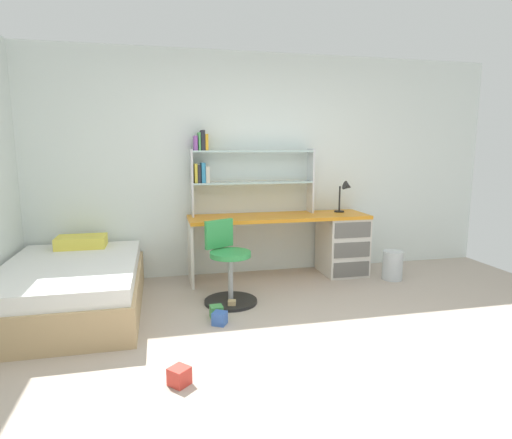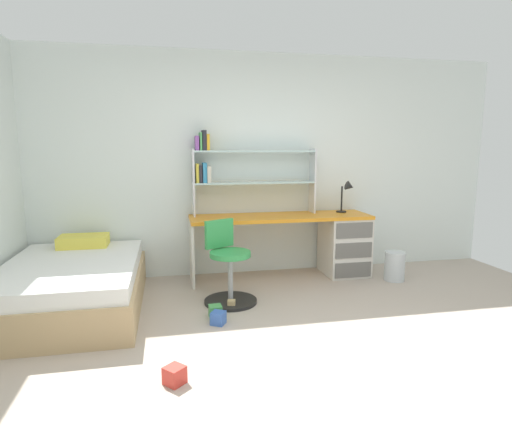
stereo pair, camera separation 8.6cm
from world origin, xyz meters
TOP-DOWN VIEW (x-y plane):
  - ground_plane at (0.00, 0.00)m, footprint 6.13×5.63m
  - room_shell at (-1.24, 1.22)m, footprint 6.13×5.63m
  - desk at (0.81, 2.01)m, footprint 2.09×0.57m
  - bookshelf_hutch at (-0.24, 2.18)m, footprint 1.44×0.22m
  - desk_lamp at (1.09, 2.06)m, footprint 0.20×0.16m
  - swivel_chair at (-0.47, 1.31)m, footprint 0.52×0.52m
  - bed_platform at (-1.93, 1.40)m, footprint 1.23×1.82m
  - waste_bin at (1.51, 1.62)m, footprint 0.23×0.23m
  - toy_block_green_0 at (-0.64, 0.95)m, footprint 0.12×0.12m
  - toy_block_blue_1 at (-0.63, 0.79)m, footprint 0.15×0.15m
  - toy_block_natural_2 at (-0.46, 1.15)m, footprint 0.09×0.09m
  - toy_block_red_3 at (-1.02, -0.10)m, footprint 0.17×0.17m

SIDE VIEW (x-z plane):
  - ground_plane at x=0.00m, z-range -0.02..0.00m
  - toy_block_natural_2 at x=-0.46m, z-range 0.00..0.07m
  - toy_block_green_0 at x=-0.64m, z-range 0.00..0.11m
  - toy_block_blue_1 at x=-0.63m, z-range 0.00..0.11m
  - toy_block_red_3 at x=-1.02m, z-range 0.00..0.12m
  - waste_bin at x=1.51m, z-range 0.00..0.34m
  - bed_platform at x=-1.93m, z-range -0.06..0.53m
  - swivel_chair at x=-0.47m, z-range -0.08..0.73m
  - desk at x=0.81m, z-range 0.05..0.79m
  - desk_lamp at x=1.09m, z-range 0.80..1.19m
  - bookshelf_hutch at x=-0.24m, z-range 0.81..1.77m
  - room_shell at x=-1.24m, z-range 0.00..2.60m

